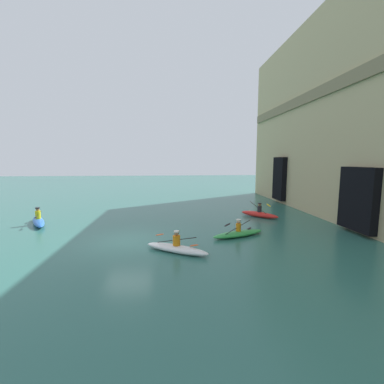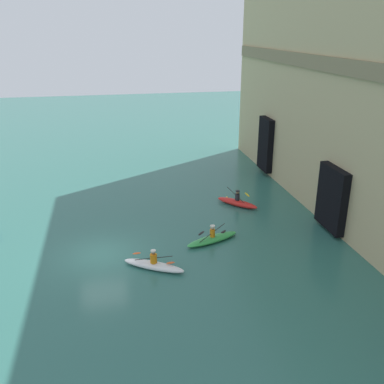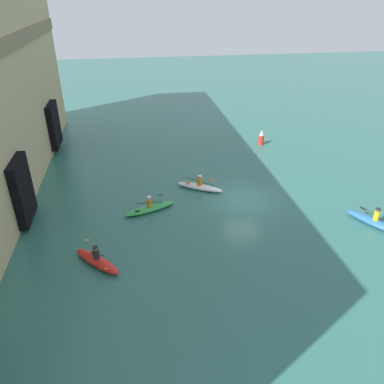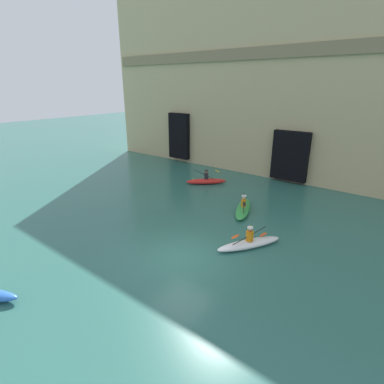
% 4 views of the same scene
% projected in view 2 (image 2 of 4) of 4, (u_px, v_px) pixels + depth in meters
% --- Properties ---
extents(ground_plane, '(120.00, 120.00, 0.00)m').
position_uv_depth(ground_plane, '(101.00, 255.00, 23.14)').
color(ground_plane, '#2D665B').
extents(kayak_green, '(1.94, 3.43, 1.02)m').
position_uv_depth(kayak_green, '(212.00, 239.00, 24.52)').
color(kayak_green, green).
rests_on(kayak_green, ground).
extents(kayak_red, '(2.72, 2.60, 1.17)m').
position_uv_depth(kayak_red, '(237.00, 202.00, 29.46)').
color(kayak_red, red).
rests_on(kayak_red, ground).
extents(kayak_white, '(2.30, 3.19, 1.06)m').
position_uv_depth(kayak_white, '(154.00, 265.00, 21.74)').
color(kayak_white, white).
rests_on(kayak_white, ground).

